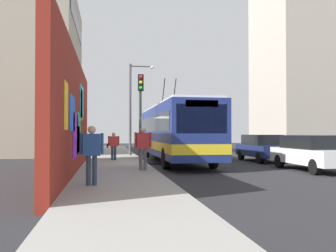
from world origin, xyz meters
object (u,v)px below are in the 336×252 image
(parked_car_navy, at_px, (262,147))
(pedestrian_near_wall, at_px, (92,150))
(street_lamp, at_px, (133,102))
(city_bus, at_px, (174,131))
(pedestrian_at_curb, at_px, (143,144))
(pedestrian_midblock, at_px, (114,144))
(traffic_light, at_px, (140,104))
(parked_car_white, at_px, (312,152))

(parked_car_navy, bearing_deg, pedestrian_near_wall, 134.42)
(parked_car_navy, height_order, street_lamp, street_lamp)
(city_bus, xyz_separation_m, pedestrian_at_curb, (-5.63, 2.37, -0.60))
(pedestrian_midblock, bearing_deg, pedestrian_at_curb, -169.14)
(pedestrian_near_wall, bearing_deg, pedestrian_midblock, -4.75)
(pedestrian_at_curb, bearing_deg, parked_car_navy, -55.43)
(parked_car_navy, height_order, pedestrian_at_curb, pedestrian_at_curb)
(traffic_light, bearing_deg, pedestrian_at_curb, 176.43)
(parked_car_white, xyz_separation_m, parked_car_navy, (5.31, 0.00, -0.00))
(parked_car_white, relative_size, pedestrian_near_wall, 2.61)
(parked_car_white, distance_m, pedestrian_at_curb, 7.58)
(parked_car_navy, bearing_deg, city_bus, 85.36)
(street_lamp, bearing_deg, traffic_light, 179.12)
(pedestrian_near_wall, xyz_separation_m, traffic_light, (7.55, -2.13, 2.00))
(pedestrian_at_curb, distance_m, pedestrian_near_wall, 4.51)
(city_bus, xyz_separation_m, street_lamp, (4.54, 2.05, 1.99))
(city_bus, distance_m, parked_car_white, 7.80)
(pedestrian_midblock, bearing_deg, city_bus, -91.56)
(parked_car_navy, bearing_deg, traffic_light, 103.37)
(pedestrian_midblock, relative_size, traffic_light, 0.34)
(parked_car_navy, relative_size, pedestrian_at_curb, 2.37)
(pedestrian_midblock, xyz_separation_m, traffic_light, (-2.26, -1.32, 2.13))
(city_bus, height_order, traffic_light, city_bus)
(parked_car_white, relative_size, pedestrian_midblock, 2.92)
(pedestrian_midblock, xyz_separation_m, street_lamp, (4.45, -1.42, 2.76))
(city_bus, xyz_separation_m, parked_car_white, (-5.73, -5.20, -0.98))
(city_bus, height_order, parked_car_navy, city_bus)
(parked_car_white, bearing_deg, pedestrian_midblock, 56.10)
(traffic_light, height_order, street_lamp, street_lamp)
(street_lamp, bearing_deg, pedestrian_near_wall, 171.10)
(pedestrian_midblock, height_order, pedestrian_near_wall, pedestrian_near_wall)
(traffic_light, bearing_deg, street_lamp, -0.88)
(city_bus, xyz_separation_m, pedestrian_near_wall, (-9.71, 4.28, -0.63))
(parked_car_white, relative_size, pedestrian_at_curb, 2.56)
(parked_car_navy, xyz_separation_m, pedestrian_near_wall, (-9.29, 9.48, 0.35))
(street_lamp, bearing_deg, pedestrian_midblock, 162.31)
(pedestrian_at_curb, relative_size, pedestrian_near_wall, 1.02)
(parked_car_navy, distance_m, pedestrian_at_curb, 9.20)
(street_lamp, bearing_deg, pedestrian_at_curb, 178.20)
(city_bus, distance_m, pedestrian_midblock, 3.55)
(parked_car_white, relative_size, parked_car_navy, 1.08)
(parked_car_white, xyz_separation_m, pedestrian_midblock, (5.82, 8.67, 0.22))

